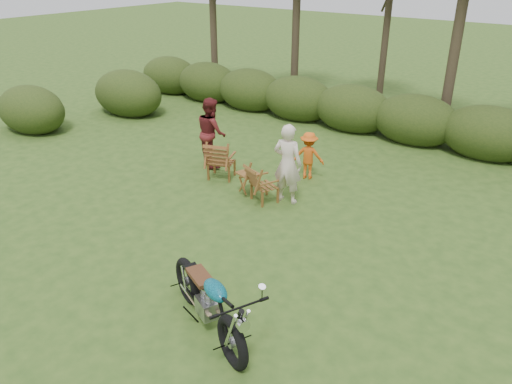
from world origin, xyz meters
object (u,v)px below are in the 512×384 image
Objects in this scene: adult_b at (213,164)px; child at (307,178)px; lawn_chair_left at (222,178)px; side_table at (248,184)px; lawn_chair_right at (264,201)px; adult_a at (287,201)px; cup at (249,172)px; motorcycle at (209,326)px.

adult_b is 1.52× the size of child.
child reaches higher than lawn_chair_left.
adult_b is at bearing 154.46° from side_table.
adult_b is at bearing -56.14° from lawn_chair_left.
lawn_chair_right is 0.74× the size of child.
child is at bearing -70.38° from lawn_chair_right.
side_table is (1.10, -0.36, 0.26)m from lawn_chair_left.
adult_a reaches higher than side_table.
cup is at bearing 49.78° from child.
cup is (0.02, -0.01, 0.31)m from side_table.
side_table is at bearing 5.91° from adult_a.
adult_b reaches higher than child.
adult_a is 1.42m from child.
cup is 0.06× the size of adult_a.
adult_a reaches higher than adult_b.
lawn_chair_right is 1.68m from child.
motorcycle is at bearing -60.36° from side_table.
lawn_chair_left is at bearing 152.41° from motorcycle.
lawn_chair_left is at bearing 178.85° from adult_b.
adult_a is at bearing -121.74° from lawn_chair_right.
motorcycle is 2.54× the size of lawn_chair_right.
lawn_chair_left reaches higher than lawn_chair_right.
cup reaches higher than child.
adult_b is at bearing -21.18° from adult_a.
adult_a reaches higher than motorcycle.
child is (-1.64, 5.56, 0.00)m from motorcycle.
adult_b is (-1.87, 0.89, -0.57)m from cup.
side_table reaches higher than lawn_chair_right.
child is (0.61, 1.61, -0.26)m from side_table.
side_table is 2.06m from adult_b.
cup is at bearing 140.38° from lawn_chair_left.
side_table is at bearing 152.17° from cup.
motorcycle is 4.55m from side_table.
lawn_chair_left is (-3.35, 4.31, 0.00)m from motorcycle.
adult_a reaches higher than child.
lawn_chair_left is 0.55× the size of adult_b.
cup is at bearing -171.78° from adult_b.
side_table is 0.31m from cup.
adult_b is 2.56m from child.
lawn_chair_right is (-1.75, 3.89, 0.00)m from motorcycle.
lawn_chair_right is 0.89× the size of lawn_chair_left.
lawn_chair_right is 2.52m from adult_b.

